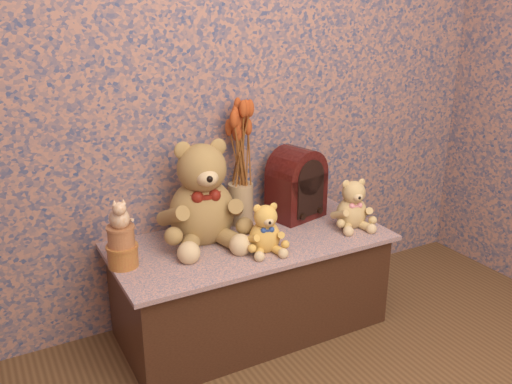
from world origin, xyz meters
TOP-DOWN VIEW (x-y plane):
  - display_shelf at (0.00, 1.21)m, footprint 1.24×0.59m
  - teddy_large at (-0.18, 1.32)m, footprint 0.45×0.51m
  - teddy_medium at (0.00, 1.09)m, footprint 0.22×0.25m
  - teddy_small at (0.49, 1.13)m, footprint 0.25×0.28m
  - cathedral_radio at (0.32, 1.35)m, footprint 0.29×0.24m
  - ceramic_vase at (0.05, 1.41)m, footprint 0.12×0.12m
  - dried_stalks at (0.05, 1.41)m, footprint 0.26×0.26m
  - biscuit_tin_lower at (-0.57, 1.23)m, footprint 0.13×0.13m
  - biscuit_tin_upper at (-0.57, 1.23)m, footprint 0.12×0.12m
  - cat_figurine at (-0.57, 1.23)m, footprint 0.11×0.12m

SIDE VIEW (x-z plane):
  - display_shelf at x=0.00m, z-range 0.00..0.46m
  - biscuit_tin_lower at x=-0.57m, z-range 0.46..0.54m
  - ceramic_vase at x=0.05m, z-range 0.46..0.65m
  - teddy_medium at x=0.00m, z-range 0.46..0.68m
  - teddy_small at x=0.49m, z-range 0.46..0.71m
  - biscuit_tin_upper at x=-0.57m, z-range 0.54..0.63m
  - cathedral_radio at x=0.32m, z-range 0.46..0.81m
  - cat_figurine at x=-0.57m, z-range 0.63..0.75m
  - teddy_large at x=-0.18m, z-range 0.46..0.95m
  - dried_stalks at x=0.05m, z-range 0.65..1.10m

